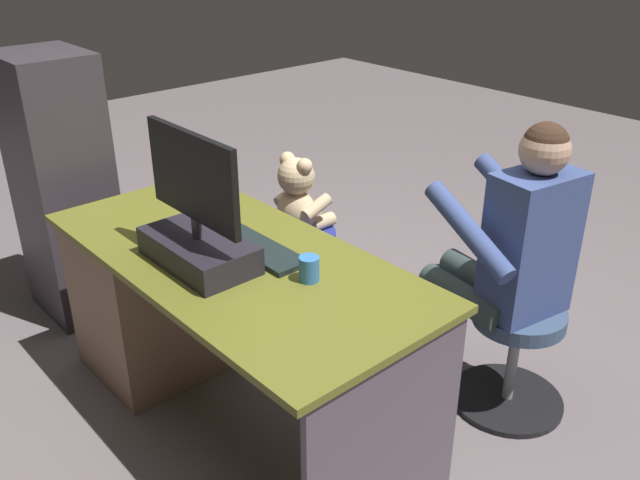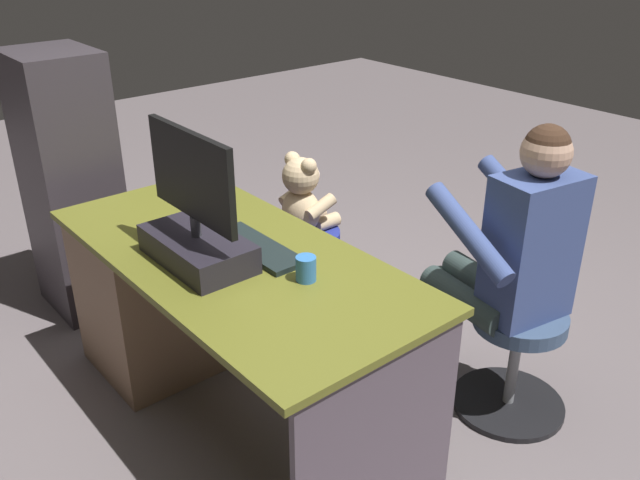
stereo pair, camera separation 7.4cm
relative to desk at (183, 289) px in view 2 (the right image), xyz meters
name	(u,v)px [view 2 (the right image)]	position (x,y,z in m)	size (l,w,h in m)	color
ground_plane	(305,379)	(-0.42, -0.32, -0.39)	(10.00, 10.00, 0.00)	#665C5E
desk	(183,289)	(0.00, 0.00, 0.00)	(1.58, 0.74, 0.72)	brown
monitor	(196,228)	(-0.39, 0.12, 0.46)	(0.49, 0.24, 0.47)	black
keyboard	(257,247)	(-0.45, -0.08, 0.34)	(0.42, 0.14, 0.02)	black
computer_mouse	(208,219)	(-0.13, -0.07, 0.35)	(0.06, 0.10, 0.04)	#301D26
cup	(306,269)	(-0.74, -0.08, 0.38)	(0.07, 0.07, 0.09)	#3372BF
tv_remote	(171,230)	(-0.11, 0.08, 0.34)	(0.04, 0.15, 0.02)	black
office_chair_teddy	(302,265)	(0.03, -0.66, -0.13)	(0.44, 0.44, 0.45)	black
teddy_bear	(303,196)	(0.03, -0.67, 0.23)	(0.26, 0.26, 0.38)	#D4B68A
visitor_chair	(515,355)	(-1.08, -0.85, -0.13)	(0.45, 0.45, 0.45)	black
person	(507,250)	(-0.99, -0.84, 0.30)	(0.59, 0.54, 1.19)	#394A81
equipment_rack	(71,186)	(0.81, 0.12, 0.25)	(0.44, 0.36, 1.28)	#352F35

